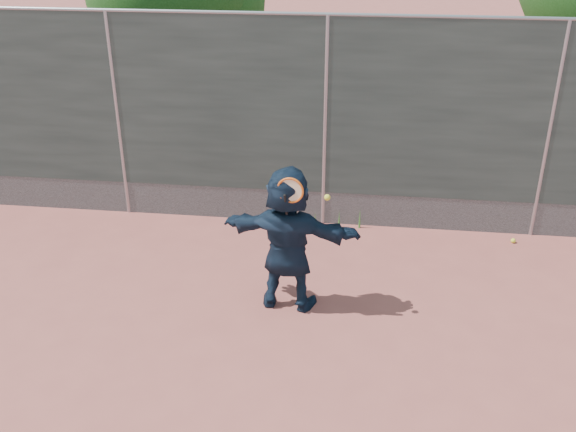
# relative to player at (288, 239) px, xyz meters

# --- Properties ---
(ground) EXTENTS (80.00, 80.00, 0.00)m
(ground) POSITION_rel_player_xyz_m (0.24, -1.28, -0.87)
(ground) COLOR #9E4C42
(ground) RESTS_ON ground
(player) EXTENTS (1.66, 0.70, 1.73)m
(player) POSITION_rel_player_xyz_m (0.00, 0.00, 0.00)
(player) COLOR #122033
(player) RESTS_ON ground
(ball_ground) EXTENTS (0.07, 0.07, 0.07)m
(ball_ground) POSITION_rel_player_xyz_m (2.94, 1.92, -0.83)
(ball_ground) COLOR yellow
(ball_ground) RESTS_ON ground
(fence) EXTENTS (20.00, 0.06, 3.03)m
(fence) POSITION_rel_player_xyz_m (0.24, 2.22, 0.72)
(fence) COLOR #38423D
(fence) RESTS_ON ground
(swing_action) EXTENTS (0.57, 0.16, 0.51)m
(swing_action) POSITION_rel_player_xyz_m (0.09, -0.19, 0.66)
(swing_action) COLOR #D75514
(swing_action) RESTS_ON ground
(weed_clump) EXTENTS (0.68, 0.07, 0.30)m
(weed_clump) POSITION_rel_player_xyz_m (0.53, 2.10, -0.73)
(weed_clump) COLOR #387226
(weed_clump) RESTS_ON ground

